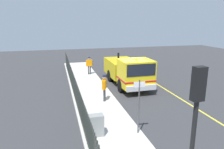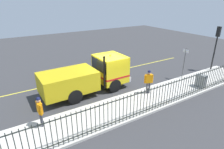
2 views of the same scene
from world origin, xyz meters
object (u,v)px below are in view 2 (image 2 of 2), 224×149
object	(u,v)px
utility_cabinet	(201,81)
work_truck	(92,74)
pedestrian_distant	(40,109)
street_sign	(184,60)
traffic_light_near	(217,40)
worker_standing	(149,79)
traffic_cone	(47,85)

from	to	relation	value
utility_cabinet	work_truck	bearing A→B (deg)	-119.23
pedestrian_distant	street_sign	bearing A→B (deg)	-89.46
traffic_light_near	utility_cabinet	world-z (taller)	traffic_light_near
worker_standing	work_truck	bearing A→B (deg)	-18.23
utility_cabinet	traffic_cone	xyz separation A→B (m)	(-5.85, -9.61, -0.28)
traffic_cone	utility_cabinet	bearing A→B (deg)	58.68
utility_cabinet	worker_standing	bearing A→B (deg)	-107.87
street_sign	utility_cabinet	bearing A→B (deg)	-7.88
traffic_cone	traffic_light_near	bearing A→B (deg)	73.46
work_truck	utility_cabinet	world-z (taller)	work_truck
worker_standing	street_sign	distance (m)	4.28
utility_cabinet	traffic_cone	size ratio (longest dim) A/B	1.45
worker_standing	traffic_light_near	distance (m)	8.26
work_truck	utility_cabinet	size ratio (longest dim) A/B	6.49
traffic_light_near	street_sign	xyz separation A→B (m)	(-0.08, -3.85, -1.21)
work_truck	street_sign	xyz separation A→B (m)	(2.01, 7.15, 0.36)
work_truck	street_sign	size ratio (longest dim) A/B	2.53
work_truck	traffic_cone	size ratio (longest dim) A/B	9.44
traffic_light_near	street_sign	bearing A→B (deg)	82.94
work_truck	utility_cabinet	bearing A→B (deg)	59.94
worker_standing	utility_cabinet	xyz separation A→B (m)	(1.28, 3.96, -0.55)
traffic_light_near	utility_cabinet	bearing A→B (deg)	107.46
work_truck	traffic_light_near	xyz separation A→B (m)	(2.09, 11.01, 1.57)
traffic_light_near	traffic_cone	xyz separation A→B (m)	(-4.07, -13.72, -2.53)
pedestrian_distant	traffic_light_near	distance (m)	15.17
worker_standing	pedestrian_distant	xyz separation A→B (m)	(-0.16, -7.00, -0.02)
pedestrian_distant	utility_cabinet	bearing A→B (deg)	-99.06
worker_standing	utility_cabinet	bearing A→B (deg)	-174.77
traffic_light_near	traffic_cone	size ratio (longest dim) A/B	5.82
pedestrian_distant	traffic_light_near	xyz separation A→B (m)	(-0.34, 15.07, 1.72)
worker_standing	utility_cabinet	distance (m)	4.20
work_truck	pedestrian_distant	world-z (taller)	work_truck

